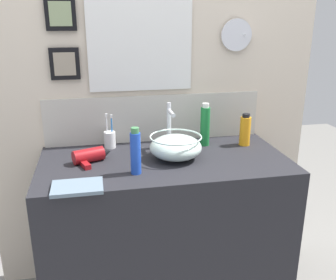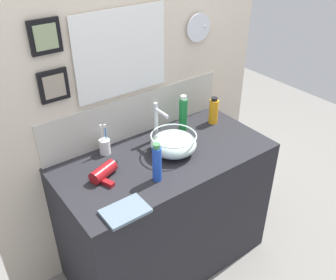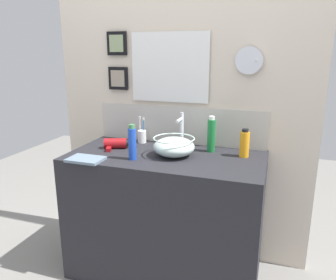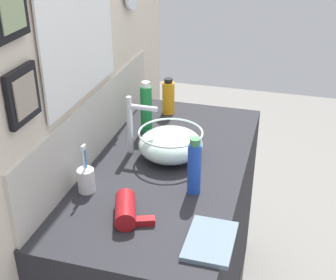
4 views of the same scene
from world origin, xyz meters
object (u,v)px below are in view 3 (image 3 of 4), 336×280
(glass_bowl_sink, at_px, (174,146))
(faucet, at_px, (181,128))
(shampoo_bottle, at_px, (244,144))
(hair_drier, at_px, (117,144))
(spray_bottle, at_px, (132,143))
(hand_towel, at_px, (86,159))
(toothbrush_cup, at_px, (142,136))
(lotion_bottle, at_px, (211,135))

(glass_bowl_sink, bearing_deg, faucet, 90.00)
(shampoo_bottle, bearing_deg, faucet, 175.97)
(glass_bowl_sink, height_order, shampoo_bottle, shampoo_bottle)
(shampoo_bottle, bearing_deg, hair_drier, -173.89)
(glass_bowl_sink, relative_size, spray_bottle, 1.20)
(faucet, distance_m, spray_bottle, 0.37)
(spray_bottle, height_order, hand_towel, spray_bottle)
(faucet, bearing_deg, glass_bowl_sink, -90.00)
(toothbrush_cup, relative_size, hand_towel, 0.91)
(hand_towel, bearing_deg, spray_bottle, 23.44)
(glass_bowl_sink, relative_size, toothbrush_cup, 1.36)
(spray_bottle, distance_m, shampoo_bottle, 0.69)
(hand_towel, bearing_deg, hair_drier, 78.42)
(lotion_bottle, xyz_separation_m, shampoo_bottle, (0.22, -0.04, -0.03))
(toothbrush_cup, bearing_deg, glass_bowl_sink, -35.89)
(hair_drier, relative_size, spray_bottle, 0.93)
(glass_bowl_sink, xyz_separation_m, lotion_bottle, (0.20, 0.17, 0.05))
(hair_drier, height_order, shampoo_bottle, shampoo_bottle)
(lotion_bottle, bearing_deg, toothbrush_cup, 173.43)
(hair_drier, relative_size, toothbrush_cup, 1.05)
(spray_bottle, bearing_deg, toothbrush_cup, 104.68)
(faucet, relative_size, shampoo_bottle, 1.39)
(faucet, bearing_deg, hand_towel, -138.93)
(glass_bowl_sink, bearing_deg, hair_drier, 174.78)
(hand_towel, bearing_deg, toothbrush_cup, 71.67)
(glass_bowl_sink, distance_m, hair_drier, 0.42)
(glass_bowl_sink, relative_size, hand_towel, 1.24)
(hand_towel, bearing_deg, shampoo_bottle, 23.30)
(glass_bowl_sink, relative_size, hair_drier, 1.29)
(glass_bowl_sink, xyz_separation_m, hand_towel, (-0.47, -0.26, -0.05))
(glass_bowl_sink, distance_m, lotion_bottle, 0.27)
(glass_bowl_sink, height_order, hair_drier, glass_bowl_sink)
(shampoo_bottle, bearing_deg, lotion_bottle, 169.25)
(hair_drier, bearing_deg, toothbrush_cup, 62.16)
(shampoo_bottle, distance_m, hand_towel, 0.97)
(hair_drier, height_order, hand_towel, hair_drier)
(hair_drier, distance_m, shampoo_bottle, 0.84)
(toothbrush_cup, bearing_deg, faucet, -12.74)
(hair_drier, bearing_deg, lotion_bottle, 11.96)
(faucet, height_order, hair_drier, faucet)
(lotion_bottle, bearing_deg, spray_bottle, -143.06)
(toothbrush_cup, bearing_deg, spray_bottle, -75.32)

